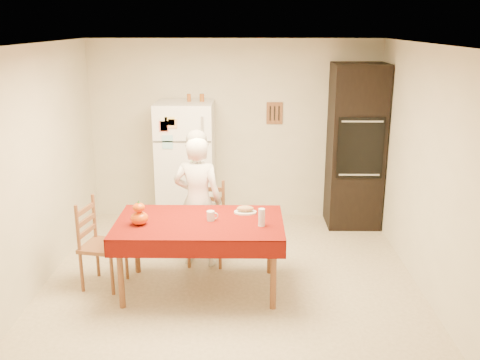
{
  "coord_description": "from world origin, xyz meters",
  "views": [
    {
      "loc": [
        0.17,
        -5.09,
        2.7
      ],
      "look_at": [
        0.1,
        0.2,
        1.14
      ],
      "focal_mm": 40.0,
      "sensor_mm": 36.0,
      "label": 1
    }
  ],
  "objects_px": {
    "dining_table": "(200,228)",
    "pumpkin_lower": "(139,218)",
    "oven_cabinet": "(356,147)",
    "chair_left": "(97,240)",
    "wine_glass": "(262,217)",
    "refrigerator": "(186,165)",
    "seated_woman": "(198,201)",
    "chair_far": "(207,219)",
    "coffee_mug": "(211,216)",
    "bread_plate": "(245,212)"
  },
  "relations": [
    {
      "from": "oven_cabinet",
      "to": "dining_table",
      "type": "relative_size",
      "value": 1.29
    },
    {
      "from": "refrigerator",
      "to": "chair_far",
      "type": "bearing_deg",
      "value": -72.78
    },
    {
      "from": "oven_cabinet",
      "to": "seated_woman",
      "type": "relative_size",
      "value": 1.45
    },
    {
      "from": "pumpkin_lower",
      "to": "refrigerator",
      "type": "bearing_deg",
      "value": 82.85
    },
    {
      "from": "wine_glass",
      "to": "chair_left",
      "type": "bearing_deg",
      "value": 173.22
    },
    {
      "from": "seated_woman",
      "to": "pumpkin_lower",
      "type": "bearing_deg",
      "value": 64.45
    },
    {
      "from": "dining_table",
      "to": "pumpkin_lower",
      "type": "xyz_separation_m",
      "value": [
        -0.59,
        -0.1,
        0.14
      ]
    },
    {
      "from": "dining_table",
      "to": "pumpkin_lower",
      "type": "relative_size",
      "value": 9.57
    },
    {
      "from": "bread_plate",
      "to": "chair_far",
      "type": "bearing_deg",
      "value": 132.72
    },
    {
      "from": "oven_cabinet",
      "to": "dining_table",
      "type": "bearing_deg",
      "value": -135.03
    },
    {
      "from": "refrigerator",
      "to": "coffee_mug",
      "type": "height_order",
      "value": "refrigerator"
    },
    {
      "from": "refrigerator",
      "to": "seated_woman",
      "type": "height_order",
      "value": "refrigerator"
    },
    {
      "from": "dining_table",
      "to": "bread_plate",
      "type": "height_order",
      "value": "bread_plate"
    },
    {
      "from": "seated_woman",
      "to": "wine_glass",
      "type": "height_order",
      "value": "seated_woman"
    },
    {
      "from": "bread_plate",
      "to": "coffee_mug",
      "type": "bearing_deg",
      "value": -147.39
    },
    {
      "from": "chair_left",
      "to": "seated_woman",
      "type": "xyz_separation_m",
      "value": [
        1.02,
        0.54,
        0.25
      ]
    },
    {
      "from": "chair_far",
      "to": "seated_woman",
      "type": "height_order",
      "value": "seated_woman"
    },
    {
      "from": "oven_cabinet",
      "to": "wine_glass",
      "type": "height_order",
      "value": "oven_cabinet"
    },
    {
      "from": "oven_cabinet",
      "to": "chair_left",
      "type": "bearing_deg",
      "value": -148.61
    },
    {
      "from": "refrigerator",
      "to": "wine_glass",
      "type": "bearing_deg",
      "value": -64.22
    },
    {
      "from": "chair_far",
      "to": "dining_table",
      "type": "bearing_deg",
      "value": -87.32
    },
    {
      "from": "chair_left",
      "to": "seated_woman",
      "type": "relative_size",
      "value": 0.62
    },
    {
      "from": "dining_table",
      "to": "bread_plate",
      "type": "bearing_deg",
      "value": 28.07
    },
    {
      "from": "refrigerator",
      "to": "oven_cabinet",
      "type": "bearing_deg",
      "value": 1.18
    },
    {
      "from": "chair_far",
      "to": "pumpkin_lower",
      "type": "relative_size",
      "value": 5.35
    },
    {
      "from": "dining_table",
      "to": "chair_far",
      "type": "relative_size",
      "value": 1.79
    },
    {
      "from": "dining_table",
      "to": "chair_left",
      "type": "distance_m",
      "value": 1.11
    },
    {
      "from": "coffee_mug",
      "to": "chair_far",
      "type": "bearing_deg",
      "value": 97.52
    },
    {
      "from": "chair_far",
      "to": "bread_plate",
      "type": "distance_m",
      "value": 0.71
    },
    {
      "from": "dining_table",
      "to": "wine_glass",
      "type": "xyz_separation_m",
      "value": [
        0.63,
        -0.11,
        0.16
      ]
    },
    {
      "from": "coffee_mug",
      "to": "wine_glass",
      "type": "bearing_deg",
      "value": -14.9
    },
    {
      "from": "dining_table",
      "to": "seated_woman",
      "type": "height_order",
      "value": "seated_woman"
    },
    {
      "from": "pumpkin_lower",
      "to": "bread_plate",
      "type": "distance_m",
      "value": 1.11
    },
    {
      "from": "refrigerator",
      "to": "pumpkin_lower",
      "type": "xyz_separation_m",
      "value": [
        -0.25,
        -1.99,
        -0.02
      ]
    },
    {
      "from": "oven_cabinet",
      "to": "seated_woman",
      "type": "distance_m",
      "value": 2.42
    },
    {
      "from": "refrigerator",
      "to": "dining_table",
      "type": "relative_size",
      "value": 1.0
    },
    {
      "from": "bread_plate",
      "to": "wine_glass",
      "type": "bearing_deg",
      "value": -65.69
    },
    {
      "from": "pumpkin_lower",
      "to": "wine_glass",
      "type": "height_order",
      "value": "wine_glass"
    },
    {
      "from": "dining_table",
      "to": "chair_left",
      "type": "relative_size",
      "value": 1.79
    },
    {
      "from": "dining_table",
      "to": "coffee_mug",
      "type": "height_order",
      "value": "coffee_mug"
    },
    {
      "from": "chair_far",
      "to": "pumpkin_lower",
      "type": "xyz_separation_m",
      "value": [
        -0.61,
        -0.83,
        0.32
      ]
    },
    {
      "from": "pumpkin_lower",
      "to": "coffee_mug",
      "type": "bearing_deg",
      "value": 9.63
    },
    {
      "from": "pumpkin_lower",
      "to": "chair_left",
      "type": "bearing_deg",
      "value": 159.55
    },
    {
      "from": "wine_glass",
      "to": "bread_plate",
      "type": "height_order",
      "value": "wine_glass"
    },
    {
      "from": "wine_glass",
      "to": "oven_cabinet",
      "type": "bearing_deg",
      "value": 57.43
    },
    {
      "from": "coffee_mug",
      "to": "wine_glass",
      "type": "relative_size",
      "value": 0.57
    },
    {
      "from": "seated_woman",
      "to": "coffee_mug",
      "type": "relative_size",
      "value": 15.22
    },
    {
      "from": "chair_far",
      "to": "bread_plate",
      "type": "height_order",
      "value": "chair_far"
    },
    {
      "from": "wine_glass",
      "to": "coffee_mug",
      "type": "bearing_deg",
      "value": 165.1
    },
    {
      "from": "chair_left",
      "to": "pumpkin_lower",
      "type": "relative_size",
      "value": 5.35
    }
  ]
}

